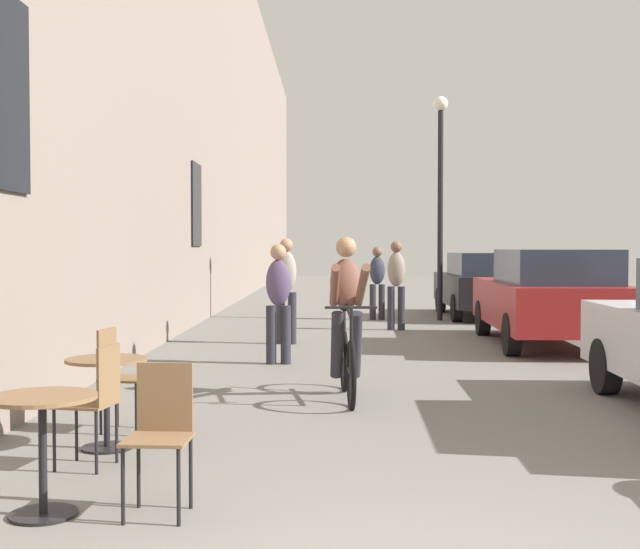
# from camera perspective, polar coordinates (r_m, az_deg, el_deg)

# --- Properties ---
(building_facade_left) EXTENTS (0.54, 68.00, 10.84)m
(building_facade_left) POSITION_cam_1_polar(r_m,az_deg,el_deg) (17.99, -9.24, 14.09)
(building_facade_left) COLOR gray
(building_facade_left) RESTS_ON ground_plane
(cafe_table_near) EXTENTS (0.64, 0.64, 0.72)m
(cafe_table_near) POSITION_cam_1_polar(r_m,az_deg,el_deg) (5.26, -18.48, -9.99)
(cafe_table_near) COLOR black
(cafe_table_near) RESTS_ON ground_plane
(cafe_chair_near_toward_street) EXTENTS (0.40, 0.40, 0.89)m
(cafe_chair_near_toward_street) POSITION_cam_1_polar(r_m,az_deg,el_deg) (5.16, -10.85, -10.22)
(cafe_chair_near_toward_street) COLOR black
(cafe_chair_near_toward_street) RESTS_ON ground_plane
(cafe_table_mid) EXTENTS (0.64, 0.64, 0.72)m
(cafe_table_mid) POSITION_cam_1_polar(r_m,az_deg,el_deg) (6.83, -14.42, -7.23)
(cafe_table_mid) COLOR black
(cafe_table_mid) RESTS_ON ground_plane
(cafe_chair_mid_toward_street) EXTENTS (0.44, 0.44, 0.89)m
(cafe_chair_mid_toward_street) POSITION_cam_1_polar(r_m,az_deg,el_deg) (7.47, -13.67, -6.49)
(cafe_chair_mid_toward_street) COLOR black
(cafe_chair_mid_toward_street) RESTS_ON ground_plane
(cafe_chair_mid_toward_wall) EXTENTS (0.44, 0.44, 0.89)m
(cafe_chair_mid_toward_wall) POSITION_cam_1_polar(r_m,az_deg,el_deg) (6.27, -15.13, -8.09)
(cafe_chair_mid_toward_wall) COLOR black
(cafe_chair_mid_toward_wall) RESTS_ON ground_plane
(cyclist_on_bicycle) EXTENTS (0.52, 1.76, 1.74)m
(cyclist_on_bicycle) POSITION_cam_1_polar(r_m,az_deg,el_deg) (8.87, 1.84, -3.22)
(cyclist_on_bicycle) COLOR black
(cyclist_on_bicycle) RESTS_ON ground_plane
(pedestrian_near) EXTENTS (0.35, 0.26, 1.64)m
(pedestrian_near) POSITION_cam_1_polar(r_m,az_deg,el_deg) (11.38, -2.87, -1.53)
(pedestrian_near) COLOR #26262D
(pedestrian_near) RESTS_ON ground_plane
(pedestrian_mid) EXTENTS (0.38, 0.30, 1.75)m
(pedestrian_mid) POSITION_cam_1_polar(r_m,az_deg,el_deg) (13.76, -2.32, -0.69)
(pedestrian_mid) COLOR #26262D
(pedestrian_mid) RESTS_ON ground_plane
(pedestrian_far) EXTENTS (0.35, 0.25, 1.72)m
(pedestrian_far) POSITION_cam_1_polar(r_m,az_deg,el_deg) (16.14, 5.24, -0.38)
(pedestrian_far) COLOR #26262D
(pedestrian_far) RESTS_ON ground_plane
(pedestrian_furthest) EXTENTS (0.36, 0.26, 1.62)m
(pedestrian_furthest) POSITION_cam_1_polar(r_m,az_deg,el_deg) (18.41, 3.94, -0.29)
(pedestrian_furthest) COLOR #26262D
(pedestrian_furthest) RESTS_ON ground_plane
(street_lamp) EXTENTS (0.32, 0.32, 4.90)m
(street_lamp) POSITION_cam_1_polar(r_m,az_deg,el_deg) (18.48, 8.25, 6.52)
(street_lamp) COLOR black
(street_lamp) RESTS_ON ground_plane
(parked_car_second) EXTENTS (1.99, 4.46, 1.57)m
(parked_car_second) POSITION_cam_1_polar(r_m,az_deg,el_deg) (14.00, 15.40, -1.42)
(parked_car_second) COLOR maroon
(parked_car_second) RESTS_ON ground_plane
(parked_car_third) EXTENTS (1.78, 4.17, 1.48)m
(parked_car_third) POSITION_cam_1_polar(r_m,az_deg,el_deg) (19.44, 11.11, -0.63)
(parked_car_third) COLOR black
(parked_car_third) RESTS_ON ground_plane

